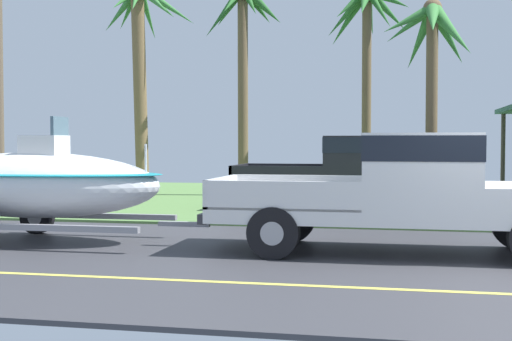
# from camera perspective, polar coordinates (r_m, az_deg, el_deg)

# --- Properties ---
(ground) EXTENTS (36.00, 22.00, 0.11)m
(ground) POSITION_cam_1_polar(r_m,az_deg,el_deg) (18.89, 16.43, -3.20)
(ground) COLOR #38383D
(pickup_truck_towing) EXTENTS (6.01, 2.16, 1.92)m
(pickup_truck_towing) POSITION_cam_1_polar(r_m,az_deg,el_deg) (11.43, 13.06, -1.33)
(pickup_truck_towing) COLOR silver
(pickup_truck_towing) RESTS_ON ground
(boat_on_trailer) EXTENTS (5.95, 2.23, 2.23)m
(boat_on_trailer) POSITION_cam_1_polar(r_m,az_deg,el_deg) (13.13, -17.79, -1.07)
(boat_on_trailer) COLOR gray
(boat_on_trailer) RESTS_ON ground
(parked_pickup_background) EXTENTS (5.81, 2.09, 1.93)m
(parked_pickup_background) POSITION_cam_1_polar(r_m,az_deg,el_deg) (17.94, 8.34, 0.03)
(parked_pickup_background) COLOR black
(parked_pickup_background) RESTS_ON ground
(palm_tree_near_left) EXTENTS (2.86, 3.68, 6.94)m
(palm_tree_near_left) POSITION_cam_1_polar(r_m,az_deg,el_deg) (23.40, 8.96, 11.51)
(palm_tree_near_left) COLOR brown
(palm_tree_near_left) RESTS_ON ground
(palm_tree_near_right) EXTENTS (2.61, 3.57, 6.99)m
(palm_tree_near_right) POSITION_cam_1_polar(r_m,az_deg,el_deg) (22.95, -1.00, 11.36)
(palm_tree_near_right) COLOR brown
(palm_tree_near_right) RESTS_ON ground
(palm_tree_mid) EXTENTS (2.58, 3.59, 5.69)m
(palm_tree_mid) POSITION_cam_1_polar(r_m,az_deg,el_deg) (20.01, 14.25, 9.78)
(palm_tree_mid) COLOR brown
(palm_tree_mid) RESTS_ON ground
(palm_tree_far_right) EXTENTS (3.13, 2.98, 7.03)m
(palm_tree_far_right) POSITION_cam_1_polar(r_m,az_deg,el_deg) (22.93, -9.27, 10.90)
(palm_tree_far_right) COLOR brown
(palm_tree_far_right) RESTS_ON ground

